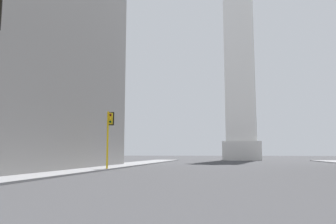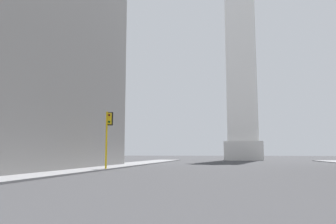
{
  "view_description": "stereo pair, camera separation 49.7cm",
  "coord_description": "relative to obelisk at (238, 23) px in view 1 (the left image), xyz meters",
  "views": [
    {
      "loc": [
        -2.62,
        -1.1,
        1.66
      ],
      "look_at": [
        -10.53,
        41.13,
        7.05
      ],
      "focal_mm": 35.0,
      "sensor_mm": 36.0,
      "label": 1
    },
    {
      "loc": [
        -2.13,
        -1.01,
        1.66
      ],
      "look_at": [
        -10.53,
        41.13,
        7.05
      ],
      "focal_mm": 35.0,
      "sensor_mm": 36.0,
      "label": 2
    }
  ],
  "objects": [
    {
      "name": "sidewalk_left",
      "position": [
        -16.66,
        -49.07,
        -32.97
      ],
      "size": [
        5.0,
        92.01,
        0.15
      ],
      "primitive_type": "cube",
      "color": "slate",
      "rests_on": "ground_plane"
    },
    {
      "name": "obelisk",
      "position": [
        0.0,
        0.0,
        0.0
      ],
      "size": [
        8.5,
        8.5,
        68.26
      ],
      "color": "silver",
      "rests_on": "ground_plane"
    },
    {
      "name": "traffic_light_mid_left",
      "position": [
        -14.22,
        -47.29,
        -29.26
      ],
      "size": [
        0.76,
        0.52,
        5.74
      ],
      "color": "yellow",
      "rests_on": "ground_plane"
    }
  ]
}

